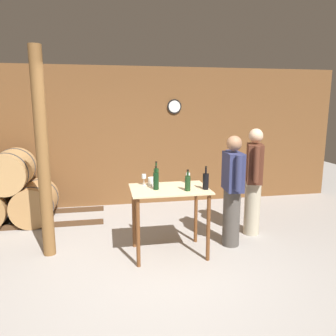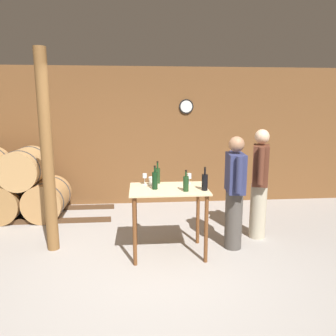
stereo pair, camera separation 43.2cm
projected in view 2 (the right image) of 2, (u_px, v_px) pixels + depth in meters
ground_plane at (154, 278)px, 3.82m from camera, size 14.00×14.00×0.00m
back_wall at (147, 137)px, 6.49m from camera, size 8.40×0.08×2.70m
barrel_rack at (6, 188)px, 5.74m from camera, size 3.67×0.90×1.25m
tasting_table at (169, 202)px, 4.31m from camera, size 1.02×0.71×0.91m
wooden_post at (47, 153)px, 4.33m from camera, size 0.16×0.16×2.70m
wine_bottle_far_left at (155, 180)px, 4.21m from camera, size 0.07×0.07×0.31m
wine_bottle_left at (158, 175)px, 4.53m from camera, size 0.07×0.07×0.31m
wine_bottle_center at (186, 183)px, 4.11m from camera, size 0.07×0.07×0.27m
wine_bottle_right at (205, 182)px, 4.16m from camera, size 0.08×0.08×0.30m
wine_glass_near_left at (145, 176)px, 4.45m from camera, size 0.06×0.06×0.15m
wine_glass_near_center at (189, 176)px, 4.51m from camera, size 0.06×0.06×0.15m
ice_bucket at (153, 181)px, 4.44m from camera, size 0.12×0.12×0.11m
person_host at (235, 191)px, 4.47m from camera, size 0.25×0.59×1.57m
person_visitor_with_scarf at (260, 182)px, 4.83m from camera, size 0.34×0.56×1.64m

